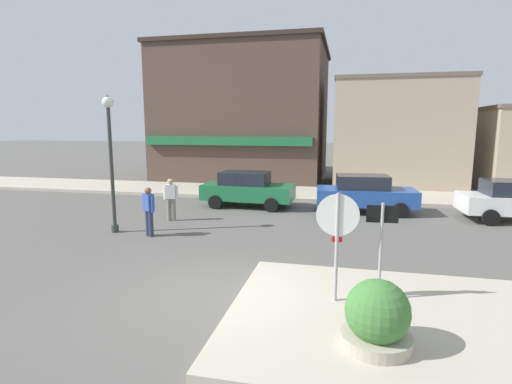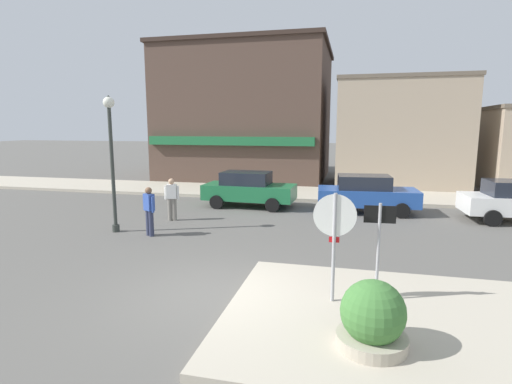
% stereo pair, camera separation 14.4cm
% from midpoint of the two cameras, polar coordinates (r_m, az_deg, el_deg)
% --- Properties ---
extents(ground_plane, '(160.00, 160.00, 0.00)m').
position_cam_midpoint_polar(ground_plane, '(8.77, -6.42, -14.51)').
color(ground_plane, '#5B5954').
extents(sidewalk_corner, '(6.40, 4.80, 0.15)m').
position_cam_midpoint_polar(sidewalk_corner, '(7.95, 20.06, -17.09)').
color(sidewalk_corner, '#B7AD99').
rests_on(sidewalk_corner, ground).
extents(kerb_far, '(80.00, 4.00, 0.15)m').
position_cam_midpoint_polar(kerb_far, '(21.06, 5.31, -0.16)').
color(kerb_far, '#B7AD99').
rests_on(kerb_far, ground).
extents(stop_sign, '(0.82, 0.08, 2.30)m').
position_cam_midpoint_polar(stop_sign, '(7.84, 11.00, -5.78)').
color(stop_sign, '#9E9EA3').
rests_on(stop_sign, ground).
extents(one_way_sign, '(0.60, 0.07, 2.10)m').
position_cam_midpoint_polar(one_way_sign, '(8.14, 16.95, -6.82)').
color(one_way_sign, '#9E9EA3').
rests_on(one_way_sign, ground).
extents(planter, '(1.10, 1.10, 1.23)m').
position_cam_midpoint_polar(planter, '(6.73, 16.28, -17.30)').
color(planter, '#ADA38E').
rests_on(planter, ground).
extents(lamp_post, '(0.36, 0.36, 4.54)m').
position_cam_midpoint_polar(lamp_post, '(14.01, -20.39, 6.39)').
color(lamp_post, '#333833').
rests_on(lamp_post, ground).
extents(parked_car_nearest, '(4.05, 1.98, 1.56)m').
position_cam_midpoint_polar(parked_car_nearest, '(17.70, -1.48, 0.48)').
color(parked_car_nearest, '#1E6B3D').
rests_on(parked_car_nearest, ground).
extents(parked_car_second, '(4.12, 2.11, 1.56)m').
position_cam_midpoint_polar(parked_car_second, '(17.09, 15.05, -0.16)').
color(parked_car_second, '#234C9E').
rests_on(parked_car_second, ground).
extents(pedestrian_crossing_near, '(0.52, 0.38, 1.61)m').
position_cam_midpoint_polar(pedestrian_crossing_near, '(13.39, -15.36, -2.50)').
color(pedestrian_crossing_near, '#2D334C').
rests_on(pedestrian_crossing_near, ground).
extents(pedestrian_crossing_far, '(0.55, 0.31, 1.61)m').
position_cam_midpoint_polar(pedestrian_crossing_far, '(15.40, -12.33, -0.86)').
color(pedestrian_crossing_far, gray).
rests_on(pedestrian_crossing_far, ground).
extents(building_corner_shop, '(10.85, 9.86, 8.72)m').
position_cam_midpoint_polar(building_corner_shop, '(28.15, -1.50, 11.03)').
color(building_corner_shop, brown).
rests_on(building_corner_shop, ground).
extents(building_storefront_left_near, '(7.21, 5.52, 6.25)m').
position_cam_midpoint_polar(building_storefront_left_near, '(25.22, 19.25, 7.91)').
color(building_storefront_left_near, tan).
rests_on(building_storefront_left_near, ground).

